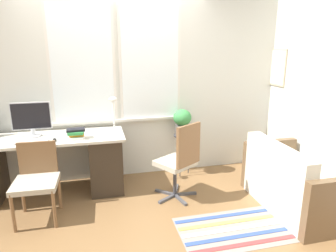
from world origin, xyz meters
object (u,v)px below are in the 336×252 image
Objects in this scene: keyboard at (31,142)px; couch_loveseat at (294,185)px; desk_chair_wooden at (36,179)px; potted_plant at (182,121)px; monitor at (31,119)px; desk_lamp at (113,108)px; book_stack at (76,133)px; mouse at (54,140)px; plant_stand at (182,140)px; office_chair_swivel at (180,160)px.

couch_loveseat reaches higher than keyboard.
desk_chair_wooden is 2.00m from potted_plant.
monitor is 0.99m from desk_lamp.
book_stack is at bearing 70.33° from couch_loveseat.
plant_stand is (1.66, 0.38, -0.25)m from mouse.
office_chair_swivel is at bearing -108.57° from plant_stand.
desk_lamp is 0.47× the size of office_chair_swivel.
plant_stand is 0.28m from potted_plant.
keyboard is 5.15× the size of mouse.
desk_chair_wooden is at bearing -146.89° from desk_lamp.
office_chair_swivel is (0.72, -0.55, -0.56)m from desk_lamp.
keyboard is at bearing -85.38° from monitor.
desk_chair_wooden is (-0.88, -0.58, -0.62)m from desk_lamp.
monitor is at bearing 178.48° from desk_lamp.
monitor reaches higher than office_chair_swivel.
monitor reaches higher than keyboard.
monitor is at bearing 94.62° from keyboard.
office_chair_swivel is at bearing 2.76° from desk_chair_wooden.
office_chair_swivel is 1.36m from couch_loveseat.
potted_plant is (1.84, 0.71, 0.35)m from desk_chair_wooden.
couch_loveseat is (1.96, -1.07, -0.79)m from desk_lamp.
desk_chair_wooden is at bearing 80.24° from couch_loveseat.
mouse is 2.83m from couch_loveseat.
book_stack is (0.25, 0.04, 0.05)m from mouse.
office_chair_swivel reaches higher than couch_loveseat.
desk_chair_wooden is at bearing -138.32° from book_stack.
keyboard is 1.95m from potted_plant.
couch_loveseat is (1.23, -0.51, -0.22)m from office_chair_swivel.
keyboard reaches higher than plant_stand.
couch_loveseat is (2.84, -0.49, -0.17)m from desk_chair_wooden.
keyboard is at bearing 74.16° from couch_loveseat.
keyboard is 0.60× the size of plant_stand.
desk_chair_wooden is (-0.18, -0.34, -0.32)m from mouse.
monitor is 1.00× the size of desk_lamp.
monitor is 0.56× the size of desk_chair_wooden.
book_stack is 1.49m from plant_stand.
monitor is 3.21m from couch_loveseat.
monitor is 0.43m from mouse.
plant_stand is at bearing 11.04° from keyboard.
couch_loveseat is at bearing -20.37° from monitor.
monitor is 1.99m from plant_stand.
potted_plant is at bearing -153.43° from plant_stand.
desk_lamp is 1.11m from plant_stand.
monitor is 1.26× the size of keyboard.
desk_lamp is 1.00m from potted_plant.
keyboard is 0.37× the size of office_chair_swivel.
desk_lamp is 1.22m from desk_chair_wooden.
desk_chair_wooden is 2.21× the size of potted_plant.
office_chair_swivel reaches higher than book_stack.
desk_lamp is at bearing -171.88° from potted_plant.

